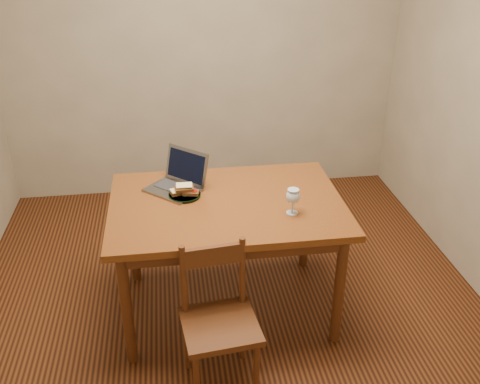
{
  "coord_description": "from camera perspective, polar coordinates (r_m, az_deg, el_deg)",
  "views": [
    {
      "loc": [
        -0.29,
        -2.65,
        2.18
      ],
      "look_at": [
        0.07,
        -0.06,
        0.8
      ],
      "focal_mm": 40.0,
      "sensor_mm": 36.0,
      "label": 1
    }
  ],
  "objects": [
    {
      "name": "sandwich_top",
      "position": [
        3.03,
        -5.97,
        0.45
      ],
      "size": [
        0.11,
        0.07,
        0.03
      ],
      "primitive_type": null,
      "rotation": [
        0.0,
        0.0,
        0.05
      ],
      "color": "#381E0C",
      "rests_on": "plate"
    },
    {
      "name": "milk_glass",
      "position": [
        2.85,
        5.65,
        -1.0
      ],
      "size": [
        0.08,
        0.08,
        0.15
      ],
      "primitive_type": null,
      "color": "white",
      "rests_on": "table"
    },
    {
      "name": "floor",
      "position": [
        3.45,
        -1.33,
        -11.64
      ],
      "size": [
        3.2,
        3.2,
        0.02
      ],
      "primitive_type": "cube",
      "color": "black",
      "rests_on": "ground"
    },
    {
      "name": "sandwich_cheese",
      "position": [
        3.05,
        -6.54,
        0.08
      ],
      "size": [
        0.11,
        0.08,
        0.03
      ],
      "primitive_type": null,
      "rotation": [
        0.0,
        0.0,
        0.27
      ],
      "color": "#381E0C",
      "rests_on": "plate"
    },
    {
      "name": "table",
      "position": [
        3.03,
        -1.42,
        -2.48
      ],
      "size": [
        1.3,
        0.9,
        0.74
      ],
      "color": "#55260E",
      "rests_on": "floor"
    },
    {
      "name": "laptop",
      "position": [
        3.13,
        -6.5,
        1.44
      ],
      "size": [
        0.4,
        0.4,
        0.21
      ],
      "rotation": [
        0.0,
        0.0,
        -0.75
      ],
      "color": "slate",
      "rests_on": "table"
    },
    {
      "name": "back_wall",
      "position": [
        4.36,
        -4.14,
        16.08
      ],
      "size": [
        3.2,
        0.02,
        2.6
      ],
      "primitive_type": "cube",
      "color": "gray",
      "rests_on": "floor"
    },
    {
      "name": "sandwich_tomato",
      "position": [
        3.03,
        -5.28,
        -0.01
      ],
      "size": [
        0.1,
        0.07,
        0.03
      ],
      "primitive_type": null,
      "rotation": [
        0.0,
        0.0,
        -0.24
      ],
      "color": "#381E0C",
      "rests_on": "plate"
    },
    {
      "name": "chair",
      "position": [
        2.69,
        -2.26,
        -13.0
      ],
      "size": [
        0.4,
        0.39,
        0.39
      ],
      "rotation": [
        0.0,
        0.0,
        0.11
      ],
      "color": "#45270E",
      "rests_on": "floor"
    },
    {
      "name": "front_wall",
      "position": [
        1.39,
        6.16,
        -11.61
      ],
      "size": [
        3.2,
        0.02,
        2.6
      ],
      "primitive_type": "cube",
      "color": "gray",
      "rests_on": "floor"
    },
    {
      "name": "plate",
      "position": [
        3.05,
        -5.93,
        -0.34
      ],
      "size": [
        0.19,
        0.19,
        0.02
      ],
      "primitive_type": "cylinder",
      "color": "black",
      "rests_on": "table"
    }
  ]
}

